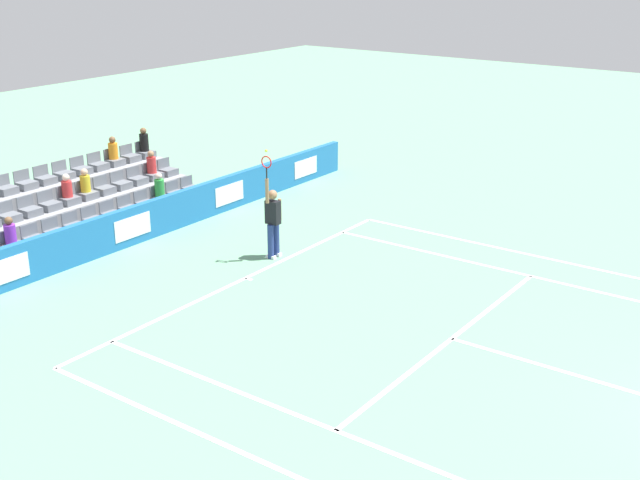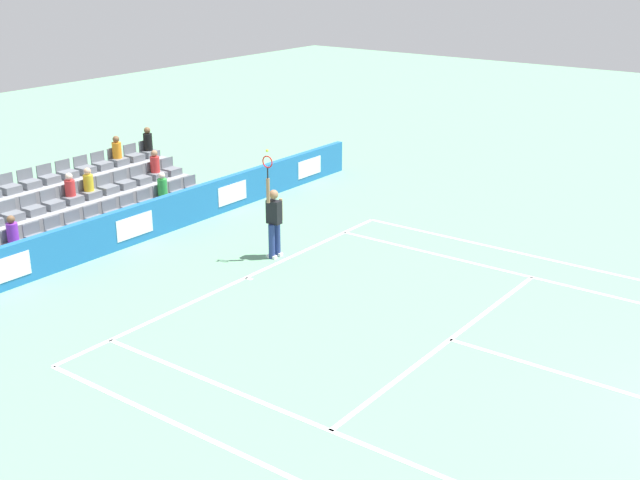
# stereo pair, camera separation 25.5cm
# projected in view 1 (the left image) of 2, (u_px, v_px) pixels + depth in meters

# --- Properties ---
(line_baseline) EXTENTS (10.97, 0.10, 0.01)m
(line_baseline) POSITION_uv_depth(u_px,v_px,m) (245.00, 278.00, 19.57)
(line_baseline) COLOR white
(line_baseline) RESTS_ON ground
(line_service) EXTENTS (8.23, 0.10, 0.01)m
(line_service) POSITION_uv_depth(u_px,v_px,m) (452.00, 339.00, 16.55)
(line_service) COLOR white
(line_service) RESTS_ON ground
(line_centre_service) EXTENTS (0.10, 6.40, 0.01)m
(line_centre_service) POSITION_uv_depth(u_px,v_px,m) (611.00, 385.00, 14.78)
(line_centre_service) COLOR white
(line_centre_service) RESTS_ON ground
(line_singles_sideline_left) EXTENTS (0.10, 11.89, 0.01)m
(line_singles_sideline_left) POSITION_uv_depth(u_px,v_px,m) (359.00, 440.00, 13.16)
(line_singles_sideline_left) COLOR white
(line_singles_sideline_left) RESTS_ON ground
(line_singles_sideline_right) EXTENTS (0.10, 11.89, 0.01)m
(line_singles_sideline_right) POSITION_uv_depth(u_px,v_px,m) (549.00, 280.00, 19.44)
(line_singles_sideline_right) COLOR white
(line_singles_sideline_right) RESTS_ON ground
(line_doubles_sideline_right) EXTENTS (0.10, 11.89, 0.01)m
(line_doubles_sideline_right) POSITION_uv_depth(u_px,v_px,m) (569.00, 263.00, 20.48)
(line_doubles_sideline_right) COLOR white
(line_doubles_sideline_right) RESTS_ON ground
(line_centre_mark) EXTENTS (0.10, 0.20, 0.01)m
(line_centre_mark) POSITION_uv_depth(u_px,v_px,m) (249.00, 279.00, 19.51)
(line_centre_mark) COLOR white
(line_centre_mark) RESTS_ON ground
(sponsor_barrier) EXTENTS (19.04, 0.22, 1.03)m
(sponsor_barrier) POSITION_uv_depth(u_px,v_px,m) (130.00, 226.00, 21.59)
(sponsor_barrier) COLOR #1E66AD
(sponsor_barrier) RESTS_ON ground
(tennis_player) EXTENTS (0.53, 0.37, 2.85)m
(tennis_player) POSITION_uv_depth(u_px,v_px,m) (273.00, 220.00, 20.57)
(tennis_player) COLOR navy
(tennis_player) RESTS_ON ground
(stadium_stand) EXTENTS (7.44, 2.85, 2.19)m
(stadium_stand) POSITION_uv_depth(u_px,v_px,m) (73.00, 209.00, 22.85)
(stadium_stand) COLOR gray
(stadium_stand) RESTS_ON ground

